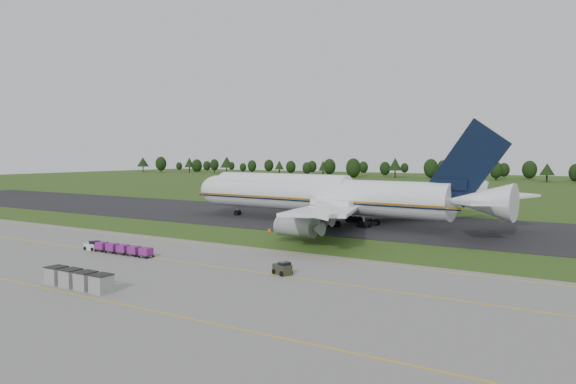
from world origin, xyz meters
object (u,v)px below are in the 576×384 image
Objects in this scene: aircraft at (324,195)px; utility_cart at (282,270)px; baggage_train at (116,248)px; uld_row at (78,279)px; edge_markers at (292,233)px.

aircraft is 48.86m from utility_cart.
baggage_train reaches higher than utility_cart.
baggage_train is at bearing -99.67° from aircraft.
baggage_train is at bearing -177.95° from utility_cart.
uld_row is 0.92× the size of edge_markers.
edge_markers is at bearing 92.36° from uld_row.
baggage_train is 30.79m from edge_markers.
aircraft is 17.89m from edge_markers.
aircraft is 46.59m from baggage_train.
uld_row is 44.65m from edge_markers.
aircraft reaches higher than edge_markers.
uld_row reaches higher than baggage_train.
utility_cart is 0.25× the size of edge_markers.
edge_markers is at bearing 120.03° from utility_cart.
aircraft is at bearing 94.41° from uld_row.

